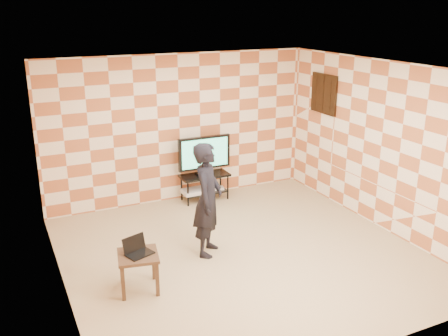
{
  "coord_description": "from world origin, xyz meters",
  "views": [
    {
      "loc": [
        -3.06,
        -5.87,
        3.49
      ],
      "look_at": [
        0.0,
        0.6,
        1.15
      ],
      "focal_mm": 40.0,
      "sensor_mm": 36.0,
      "label": 1
    }
  ],
  "objects": [
    {
      "name": "wall_front",
      "position": [
        0.0,
        -2.5,
        1.35
      ],
      "size": [
        5.0,
        0.02,
        2.7
      ],
      "primitive_type": "cube",
      "color": "#FDE9C6",
      "rests_on": "ground"
    },
    {
      "name": "laptop",
      "position": [
        -1.63,
        -0.28,
        0.55
      ],
      "size": [
        0.39,
        0.35,
        0.22
      ],
      "color": "black",
      "rests_on": "side_table"
    },
    {
      "name": "wall_left",
      "position": [
        -2.5,
        0.0,
        1.35
      ],
      "size": [
        0.02,
        5.0,
        2.7
      ],
      "primitive_type": "cube",
      "color": "#FDE9C6",
      "rests_on": "ground"
    },
    {
      "name": "side_table",
      "position": [
        -1.63,
        -0.31,
        0.41
      ],
      "size": [
        0.59,
        0.59,
        0.5
      ],
      "color": "#3E2A1B",
      "rests_on": "floor"
    },
    {
      "name": "person",
      "position": [
        -0.43,
        0.24,
        0.84
      ],
      "size": [
        0.69,
        0.73,
        1.68
      ],
      "primitive_type": "imported",
      "rotation": [
        0.0,
        0.0,
        0.92
      ],
      "color": "black",
      "rests_on": "floor"
    },
    {
      "name": "wall_back",
      "position": [
        0.0,
        2.5,
        1.35
      ],
      "size": [
        5.0,
        0.02,
        2.7
      ],
      "primitive_type": "cube",
      "color": "#FDE9C6",
      "rests_on": "ground"
    },
    {
      "name": "wall_art",
      "position": [
        2.47,
        1.55,
        1.95
      ],
      "size": [
        0.04,
        0.72,
        0.72
      ],
      "color": "black",
      "rests_on": "wall_right"
    },
    {
      "name": "dvd_player",
      "position": [
        0.14,
        2.18,
        0.21
      ],
      "size": [
        0.45,
        0.33,
        0.07
      ],
      "primitive_type": "cube",
      "rotation": [
        0.0,
        0.0,
        0.03
      ],
      "color": "silver",
      "rests_on": "tv_stand"
    },
    {
      "name": "ceiling",
      "position": [
        0.0,
        0.0,
        2.7
      ],
      "size": [
        5.0,
        5.0,
        0.02
      ],
      "primitive_type": "cube",
      "color": "white",
      "rests_on": "wall_back"
    },
    {
      "name": "tv_stand",
      "position": [
        0.36,
        2.2,
        0.36
      ],
      "size": [
        0.91,
        0.41,
        0.5
      ],
      "color": "black",
      "rests_on": "floor"
    },
    {
      "name": "tv",
      "position": [
        0.36,
        2.2,
        0.9
      ],
      "size": [
        1.0,
        0.19,
        0.73
      ],
      "color": "black",
      "rests_on": "tv_stand"
    },
    {
      "name": "floor",
      "position": [
        0.0,
        0.0,
        0.0
      ],
      "size": [
        5.0,
        5.0,
        0.0
      ],
      "primitive_type": "plane",
      "color": "tan",
      "rests_on": "ground"
    },
    {
      "name": "wall_right",
      "position": [
        2.5,
        0.0,
        1.35
      ],
      "size": [
        0.02,
        5.0,
        2.7
      ],
      "primitive_type": "cube",
      "color": "#FDE9C6",
      "rests_on": "ground"
    },
    {
      "name": "game_console",
      "position": [
        0.62,
        2.18,
        0.2
      ],
      "size": [
        0.23,
        0.19,
        0.05
      ],
      "primitive_type": "cube",
      "rotation": [
        0.0,
        0.0,
        -0.2
      ],
      "color": "silver",
      "rests_on": "tv_stand"
    }
  ]
}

